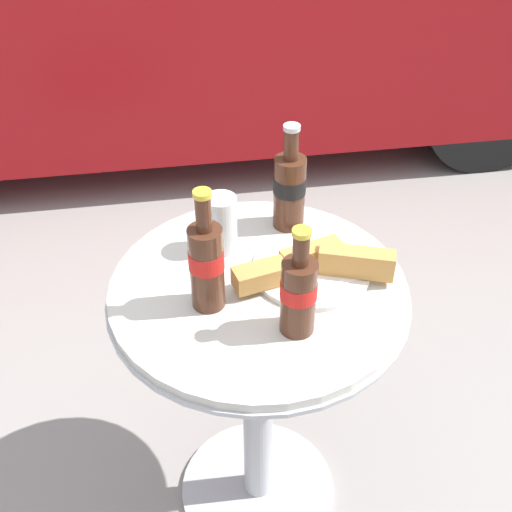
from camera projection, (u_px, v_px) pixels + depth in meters
ground_plane at (258, 489)px, 1.74m from camera, size 30.00×30.00×0.00m
bistro_table at (258, 360)px, 1.41m from camera, size 0.61×0.61×0.74m
cola_bottle_left at (206, 263)px, 1.17m from camera, size 0.07×0.07×0.26m
cola_bottle_right at (299, 292)px, 1.13m from camera, size 0.07×0.07×0.22m
cola_bottle_center at (290, 188)px, 1.38m from camera, size 0.07×0.07×0.24m
drinking_glass at (222, 226)px, 1.33m from camera, size 0.07×0.07×0.13m
lunch_plate_near at (313, 267)px, 1.29m from camera, size 0.33×0.24×0.07m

